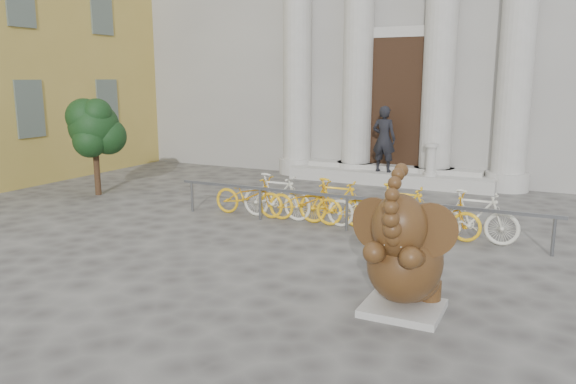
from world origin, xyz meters
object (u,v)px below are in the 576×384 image
at_px(bike_rack, 350,204).
at_px(pedestrian, 384,139).
at_px(elephant_statue, 404,259).
at_px(tree, 94,128).

xyz_separation_m(bike_rack, pedestrian, (-0.83, 5.08, 0.82)).
distance_m(elephant_statue, tree, 10.09).
bearing_deg(bike_rack, pedestrian, 99.31).
bearing_deg(pedestrian, tree, 42.22).
height_order(bike_rack, pedestrian, pedestrian).
bearing_deg(bike_rack, elephant_statue, -60.96).
height_order(elephant_statue, tree, tree).
relative_size(bike_rack, pedestrian, 4.18).
relative_size(elephant_statue, bike_rack, 0.25).
xyz_separation_m(elephant_statue, pedestrian, (-2.93, 8.85, 0.58)).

